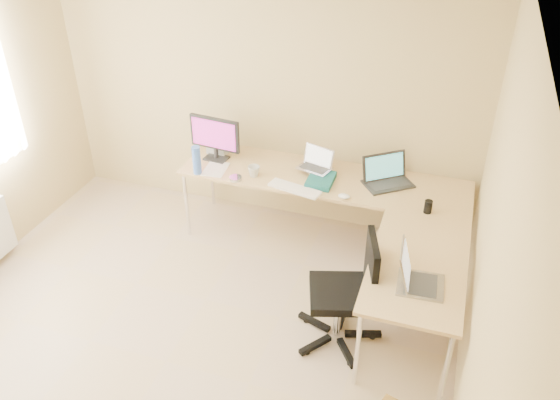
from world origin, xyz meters
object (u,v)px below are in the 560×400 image
(desk_return, at_px, (412,301))
(keyboard, at_px, (295,189))
(monitor, at_px, (215,139))
(laptop_black, at_px, (389,172))
(water_bottle, at_px, (197,160))
(office_chair, at_px, (340,289))
(desk_main, at_px, (322,210))
(desk_fan, at_px, (218,138))
(laptop_return, at_px, (423,272))
(laptop_center, at_px, (315,160))
(mug, at_px, (254,171))

(desk_return, relative_size, keyboard, 2.72)
(monitor, bearing_deg, laptop_black, 7.49)
(water_bottle, xyz_separation_m, office_chair, (1.57, -0.90, -0.37))
(desk_main, bearing_deg, monitor, 179.35)
(monitor, bearing_deg, office_chair, -32.33)
(desk_fan, xyz_separation_m, laptop_return, (2.14, -1.45, -0.00))
(laptop_center, distance_m, laptop_black, 0.68)
(laptop_center, distance_m, office_chair, 1.39)
(water_bottle, height_order, office_chair, water_bottle)
(mug, height_order, water_bottle, water_bottle)
(desk_return, distance_m, mug, 1.83)
(desk_return, xyz_separation_m, keyboard, (-1.16, 0.70, 0.38))
(desk_return, xyz_separation_m, laptop_black, (-0.39, 1.05, 0.50))
(keyboard, xyz_separation_m, office_chair, (0.63, -0.90, -0.24))
(laptop_center, height_order, laptop_black, laptop_black)
(desk_main, xyz_separation_m, laptop_return, (1.02, -1.25, 0.49))
(desk_fan, xyz_separation_m, office_chair, (1.57, -1.40, -0.36))
(desk_fan, height_order, laptop_return, desk_fan)
(desk_main, distance_m, desk_fan, 1.24)
(monitor, xyz_separation_m, mug, (0.46, -0.20, -0.17))
(mug, distance_m, water_bottle, 0.53)
(monitor, height_order, mug, monitor)
(water_bottle, bearing_deg, keyboard, 0.00)
(keyboard, relative_size, desk_fan, 1.90)
(desk_return, distance_m, desk_fan, 2.47)
(laptop_black, bearing_deg, mug, 153.83)
(office_chair, bearing_deg, laptop_black, 66.67)
(laptop_return, relative_size, office_chair, 0.39)
(keyboard, bearing_deg, desk_fan, 164.62)
(monitor, distance_m, mug, 0.53)
(laptop_return, distance_m, office_chair, 0.68)
(water_bottle, relative_size, desk_fan, 1.08)
(desk_main, bearing_deg, laptop_black, 4.52)
(laptop_black, xyz_separation_m, desk_fan, (-1.71, 0.15, -0.01))
(laptop_return, bearing_deg, monitor, 55.54)
(desk_main, bearing_deg, desk_fan, 169.97)
(laptop_center, height_order, keyboard, laptop_center)
(water_bottle, distance_m, laptop_return, 2.34)
(laptop_return, bearing_deg, water_bottle, 62.72)
(desk_main, distance_m, office_chair, 1.29)
(monitor, bearing_deg, water_bottle, -93.52)
(keyboard, bearing_deg, water_bottle, -167.49)
(laptop_center, height_order, office_chair, office_chair)
(mug, xyz_separation_m, laptop_return, (1.63, -1.06, 0.07))
(monitor, relative_size, water_bottle, 1.86)
(monitor, relative_size, office_chair, 0.53)
(desk_return, distance_m, laptop_center, 1.57)
(monitor, xyz_separation_m, laptop_return, (2.09, -1.26, -0.09))
(keyboard, relative_size, office_chair, 0.50)
(desk_main, height_order, mug, mug)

